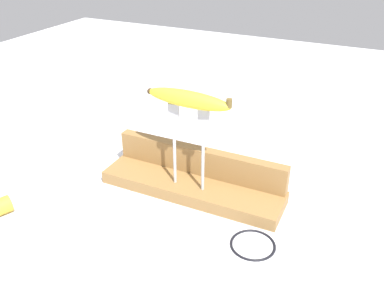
{
  "coord_description": "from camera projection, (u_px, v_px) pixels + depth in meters",
  "views": [
    {
      "loc": [
        0.35,
        -0.73,
        0.57
      ],
      "look_at": [
        0.0,
        0.0,
        0.13
      ],
      "focal_mm": 38.7,
      "sensor_mm": 36.0,
      "label": 1
    }
  ],
  "objects": [
    {
      "name": "fork_fallen_near",
      "position": [
        23.0,
        185.0,
        1.0
      ],
      "size": [
        0.15,
        0.09,
        0.01
      ],
      "color": "#B2B2B7",
      "rests_on": "ground"
    },
    {
      "name": "banana_chunk_near",
      "position": [
        1.0,
        207.0,
        0.9
      ],
      "size": [
        0.05,
        0.05,
        0.04
      ],
      "color": "gold",
      "rests_on": "ground"
    },
    {
      "name": "ground_plane",
      "position": [
        192.0,
        192.0,
        0.98
      ],
      "size": [
        3.0,
        3.0,
        0.0
      ],
      "primitive_type": "plane",
      "color": "silver"
    },
    {
      "name": "banana_raised_center",
      "position": [
        188.0,
        99.0,
        0.85
      ],
      "size": [
        0.2,
        0.05,
        0.04
      ],
      "color": "yellow",
      "rests_on": "fork_stand_center"
    },
    {
      "name": "fork_stand_center",
      "position": [
        188.0,
        141.0,
        0.89
      ],
      "size": [
        0.1,
        0.01,
        0.2
      ],
      "color": "#B2B2B7",
      "rests_on": "wooden_board"
    },
    {
      "name": "board_backstop",
      "position": [
        200.0,
        161.0,
        0.98
      ],
      "size": [
        0.42,
        0.03,
        0.07
      ],
      "primitive_type": "cube",
      "color": "olive",
      "rests_on": "wooden_board"
    },
    {
      "name": "wooden_board",
      "position": [
        192.0,
        187.0,
        0.97
      ],
      "size": [
        0.43,
        0.11,
        0.03
      ],
      "primitive_type": "cube",
      "color": "olive",
      "rests_on": "ground"
    },
    {
      "name": "wire_coil",
      "position": [
        253.0,
        244.0,
        0.82
      ],
      "size": [
        0.09,
        0.09,
        0.01
      ],
      "primitive_type": "torus",
      "color": "black",
      "rests_on": "ground"
    }
  ]
}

